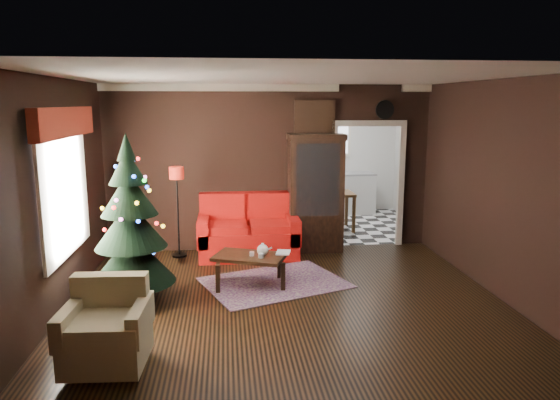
{
  "coord_description": "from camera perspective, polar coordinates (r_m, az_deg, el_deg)",
  "views": [
    {
      "loc": [
        -0.76,
        -6.17,
        2.5
      ],
      "look_at": [
        0.0,
        0.9,
        1.15
      ],
      "focal_mm": 33.04,
      "sensor_mm": 36.0,
      "label": 1
    }
  ],
  "objects": [
    {
      "name": "floor",
      "position": [
        6.7,
        0.83,
        -11.16
      ],
      "size": [
        5.5,
        5.5,
        0.0
      ],
      "primitive_type": "plane",
      "color": "black",
      "rests_on": "ground"
    },
    {
      "name": "ceiling",
      "position": [
        6.22,
        0.9,
        13.51
      ],
      "size": [
        5.5,
        5.5,
        0.0
      ],
      "primitive_type": "plane",
      "rotation": [
        3.14,
        0.0,
        0.0
      ],
      "color": "white",
      "rests_on": "ground"
    },
    {
      "name": "wall_back",
      "position": [
        8.77,
        -1.11,
        3.54
      ],
      "size": [
        5.5,
        0.0,
        5.5
      ],
      "primitive_type": "plane",
      "rotation": [
        1.57,
        0.0,
        0.0
      ],
      "color": "black",
      "rests_on": "ground"
    },
    {
      "name": "wall_front",
      "position": [
        3.91,
        5.33,
        -5.65
      ],
      "size": [
        5.5,
        0.0,
        5.5
      ],
      "primitive_type": "plane",
      "rotation": [
        -1.57,
        0.0,
        0.0
      ],
      "color": "black",
      "rests_on": "ground"
    },
    {
      "name": "wall_left",
      "position": [
        6.58,
        -23.65,
        0.21
      ],
      "size": [
        0.0,
        5.5,
        5.5
      ],
      "primitive_type": "plane",
      "rotation": [
        1.57,
        0.0,
        1.57
      ],
      "color": "black",
      "rests_on": "ground"
    },
    {
      "name": "wall_right",
      "position": [
        7.18,
        23.21,
        1.06
      ],
      "size": [
        0.0,
        5.5,
        5.5
      ],
      "primitive_type": "plane",
      "rotation": [
        1.57,
        0.0,
        -1.57
      ],
      "color": "black",
      "rests_on": "ground"
    },
    {
      "name": "doorway",
      "position": [
        9.13,
        9.59,
        1.46
      ],
      "size": [
        1.1,
        0.1,
        2.1
      ],
      "primitive_type": null,
      "color": "silver",
      "rests_on": "ground"
    },
    {
      "name": "left_window",
      "position": [
        6.75,
        -22.86,
        0.95
      ],
      "size": [
        0.05,
        1.6,
        1.4
      ],
      "primitive_type": "cube",
      "color": "white",
      "rests_on": "wall_left"
    },
    {
      "name": "valance",
      "position": [
        6.65,
        -22.71,
        7.94
      ],
      "size": [
        0.12,
        2.1,
        0.35
      ],
      "primitive_type": "cube",
      "color": "maroon",
      "rests_on": "wall_left"
    },
    {
      "name": "kitchen_floor",
      "position": [
        10.76,
        7.28,
        -2.77
      ],
      "size": [
        3.0,
        3.0,
        0.0
      ],
      "primitive_type": "plane",
      "color": "white",
      "rests_on": "ground"
    },
    {
      "name": "kitchen_window",
      "position": [
        11.9,
        5.86,
        6.84
      ],
      "size": [
        0.7,
        0.06,
        0.7
      ],
      "primitive_type": "cube",
      "color": "white",
      "rests_on": "ground"
    },
    {
      "name": "rug",
      "position": [
        7.34,
        -0.58,
        -9.13
      ],
      "size": [
        2.23,
        1.94,
        0.01
      ],
      "primitive_type": "cube",
      "rotation": [
        0.0,
        0.0,
        0.37
      ],
      "color": "#5C3E53",
      "rests_on": "ground"
    },
    {
      "name": "loveseat",
      "position": [
        8.47,
        -3.52,
        -2.93
      ],
      "size": [
        1.7,
        0.9,
        1.0
      ],
      "primitive_type": null,
      "color": "maroon",
      "rests_on": "ground"
    },
    {
      "name": "curio_cabinet",
      "position": [
        8.71,
        3.95,
        0.48
      ],
      "size": [
        0.9,
        0.45,
        1.9
      ],
      "primitive_type": null,
      "color": "black",
      "rests_on": "ground"
    },
    {
      "name": "floor_lamp",
      "position": [
        8.12,
        -11.24,
        -1.33
      ],
      "size": [
        0.31,
        0.31,
        1.41
      ],
      "primitive_type": null,
      "rotation": [
        0.0,
        0.0,
        -0.36
      ],
      "color": "black",
      "rests_on": "ground"
    },
    {
      "name": "christmas_tree",
      "position": [
        6.69,
        -16.24,
        -2.2
      ],
      "size": [
        1.4,
        1.4,
        2.04
      ],
      "primitive_type": null,
      "rotation": [
        0.0,
        0.0,
        -0.39
      ],
      "color": "#0E3511",
      "rests_on": "ground"
    },
    {
      "name": "armchair",
      "position": [
        5.22,
        -18.72,
        -12.85
      ],
      "size": [
        0.81,
        0.81,
        0.78
      ],
      "primitive_type": null,
      "rotation": [
        0.0,
        0.0,
        -0.06
      ],
      "color": "gray",
      "rests_on": "ground"
    },
    {
      "name": "coffee_table",
      "position": [
        7.19,
        -3.38,
        -7.74
      ],
      "size": [
        1.09,
        0.88,
        0.43
      ],
      "primitive_type": null,
      "rotation": [
        0.0,
        0.0,
        -0.37
      ],
      "color": "black",
      "rests_on": "rug"
    },
    {
      "name": "teapot",
      "position": [
        7.08,
        -1.93,
        -5.5
      ],
      "size": [
        0.23,
        0.23,
        0.17
      ],
      "primitive_type": null,
      "rotation": [
        0.0,
        0.0,
        -0.36
      ],
      "color": "white",
      "rests_on": "coffee_table"
    },
    {
      "name": "cup_a",
      "position": [
        6.98,
        -2.11,
        -6.18
      ],
      "size": [
        0.07,
        0.07,
        0.06
      ],
      "primitive_type": "cylinder",
      "rotation": [
        0.0,
        0.0,
        0.02
      ],
      "color": "silver",
      "rests_on": "coffee_table"
    },
    {
      "name": "cup_b",
      "position": [
        7.08,
        -3.13,
        -5.96
      ],
      "size": [
        0.07,
        0.07,
        0.06
      ],
      "primitive_type": "cylinder",
      "rotation": [
        0.0,
        0.0,
        -0.04
      ],
      "color": "white",
      "rests_on": "coffee_table"
    },
    {
      "name": "book",
      "position": [
        7.17,
        -0.39,
        -4.91
      ],
      "size": [
        0.19,
        0.06,
        0.26
      ],
      "primitive_type": "imported",
      "rotation": [
        0.0,
        0.0,
        -0.22
      ],
      "color": "gray",
      "rests_on": "coffee_table"
    },
    {
      "name": "wall_clock",
      "position": [
        9.04,
        11.49,
        9.78
      ],
      "size": [
        0.32,
        0.32,
        0.06
      ],
      "primitive_type": "cylinder",
      "color": "white",
      "rests_on": "wall_back"
    },
    {
      "name": "painting",
      "position": [
        8.76,
        3.85,
        9.09
      ],
      "size": [
        0.62,
        0.05,
        0.52
      ],
      "primitive_type": "cube",
      "color": "tan",
      "rests_on": "wall_back"
    },
    {
      "name": "kitchen_counter",
      "position": [
        11.81,
        6.0,
        0.69
      ],
      "size": [
        1.8,
        0.6,
        0.9
      ],
      "primitive_type": "cube",
      "color": "silver",
      "rests_on": "ground"
    },
    {
      "name": "kitchen_table",
      "position": [
        10.32,
        6.09,
        -1.19
      ],
      "size": [
        0.7,
        0.7,
        0.75
      ],
      "primitive_type": null,
      "color": "brown",
      "rests_on": "ground"
    }
  ]
}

